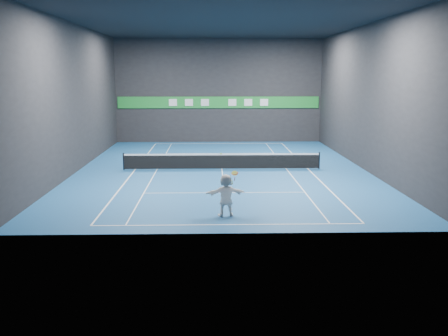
{
  "coord_description": "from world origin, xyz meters",
  "views": [
    {
      "loc": [
        -0.68,
        -31.1,
        5.94
      ],
      "look_at": [
        -0.06,
        -7.56,
        1.5
      ],
      "focal_mm": 40.0,
      "sensor_mm": 36.0,
      "label": 1
    }
  ],
  "objects_px": {
    "tennis_ball": "(221,154)",
    "player": "(226,195)",
    "tennis_racket": "(234,174)",
    "tennis_net": "(222,161)"
  },
  "relations": [
    {
      "from": "tennis_racket",
      "to": "tennis_net",
      "type": "bearing_deg",
      "value": 91.63
    },
    {
      "from": "player",
      "to": "tennis_net",
      "type": "relative_size",
      "value": 0.15
    },
    {
      "from": "player",
      "to": "tennis_racket",
      "type": "bearing_deg",
      "value": 178.08
    },
    {
      "from": "tennis_ball",
      "to": "player",
      "type": "bearing_deg",
      "value": -46.33
    },
    {
      "from": "tennis_ball",
      "to": "tennis_racket",
      "type": "height_order",
      "value": "tennis_ball"
    },
    {
      "from": "tennis_ball",
      "to": "tennis_net",
      "type": "xyz_separation_m",
      "value": [
        0.26,
        10.4,
        -2.11
      ]
    },
    {
      "from": "player",
      "to": "tennis_racket",
      "type": "xyz_separation_m",
      "value": [
        0.36,
        0.05,
        0.88
      ]
    },
    {
      "from": "tennis_racket",
      "to": "player",
      "type": "bearing_deg",
      "value": -172.47
    },
    {
      "from": "player",
      "to": "tennis_ball",
      "type": "height_order",
      "value": "tennis_ball"
    },
    {
      "from": "tennis_net",
      "to": "tennis_racket",
      "type": "xyz_separation_m",
      "value": [
        0.3,
        -10.56,
        1.25
      ]
    }
  ]
}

